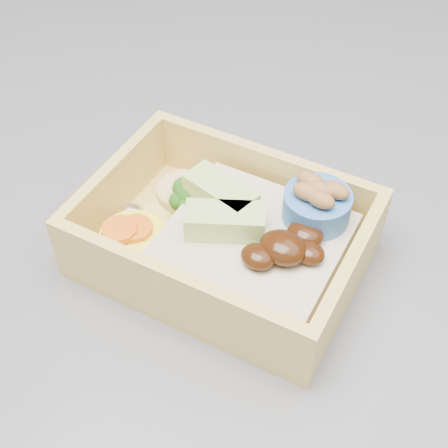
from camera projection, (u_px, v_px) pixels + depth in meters
The scene contains 2 objects.
island at pixel (264, 391), 0.87m from camera, with size 1.24×0.84×0.92m.
bento_box at pixel (233, 237), 0.42m from camera, with size 0.20×0.15×0.07m.
Camera 1 is at (0.19, -0.48, 1.26)m, focal length 50.00 mm.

